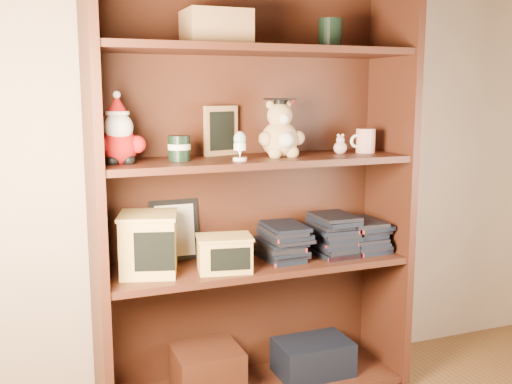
# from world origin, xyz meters

# --- Properties ---
(bookcase) EXTENTS (1.20, 0.35, 1.60)m
(bookcase) POSITION_xyz_m (-0.13, 1.36, 0.78)
(bookcase) COLOR #411E12
(bookcase) RESTS_ON ground
(shelf_lower) EXTENTS (1.14, 0.33, 0.02)m
(shelf_lower) POSITION_xyz_m (-0.13, 1.30, 0.54)
(shelf_lower) COLOR #411E12
(shelf_lower) RESTS_ON ground
(shelf_upper) EXTENTS (1.14, 0.33, 0.02)m
(shelf_upper) POSITION_xyz_m (-0.13, 1.30, 0.94)
(shelf_upper) COLOR #411E12
(shelf_upper) RESTS_ON ground
(santa_plush) EXTENTS (0.18, 0.13, 0.25)m
(santa_plush) POSITION_xyz_m (-0.63, 1.30, 1.04)
(santa_plush) COLOR #A50F0F
(santa_plush) RESTS_ON shelf_upper
(teachers_tin) EXTENTS (0.08, 0.08, 0.09)m
(teachers_tin) POSITION_xyz_m (-0.42, 1.31, 1.00)
(teachers_tin) COLOR black
(teachers_tin) RESTS_ON shelf_upper
(chalkboard_plaque) EXTENTS (0.14, 0.10, 0.19)m
(chalkboard_plaque) POSITION_xyz_m (-0.22, 1.42, 1.04)
(chalkboard_plaque) COLOR #9E7547
(chalkboard_plaque) RESTS_ON shelf_upper
(egg_cup) EXTENTS (0.05, 0.05, 0.10)m
(egg_cup) POSITION_xyz_m (-0.22, 1.23, 1.01)
(egg_cup) COLOR white
(egg_cup) RESTS_ON shelf_upper
(grad_teddy_bear) EXTENTS (0.18, 0.16, 0.22)m
(grad_teddy_bear) POSITION_xyz_m (-0.03, 1.30, 1.03)
(grad_teddy_bear) COLOR tan
(grad_teddy_bear) RESTS_ON shelf_upper
(pink_figurine) EXTENTS (0.05, 0.05, 0.08)m
(pink_figurine) POSITION_xyz_m (0.23, 1.30, 0.98)
(pink_figurine) COLOR #CD9E9F
(pink_figurine) RESTS_ON shelf_upper
(teacher_mug) EXTENTS (0.11, 0.08, 0.10)m
(teacher_mug) POSITION_xyz_m (0.34, 1.30, 1.00)
(teacher_mug) COLOR silver
(teacher_mug) RESTS_ON shelf_upper
(certificate_frame) EXTENTS (0.19, 0.05, 0.23)m
(certificate_frame) POSITION_xyz_m (-0.41, 1.44, 0.67)
(certificate_frame) COLOR black
(certificate_frame) RESTS_ON shelf_lower
(treats_box) EXTENTS (0.25, 0.25, 0.22)m
(treats_box) POSITION_xyz_m (-0.54, 1.30, 0.66)
(treats_box) COLOR #DAB459
(treats_box) RESTS_ON shelf_lower
(pencils_box) EXTENTS (0.22, 0.17, 0.13)m
(pencils_box) POSITION_xyz_m (-0.28, 1.24, 0.62)
(pencils_box) COLOR #DAB459
(pencils_box) RESTS_ON shelf_lower
(book_stack_left) EXTENTS (0.14, 0.20, 0.14)m
(book_stack_left) POSITION_xyz_m (-0.02, 1.30, 0.62)
(book_stack_left) COLOR black
(book_stack_left) RESTS_ON shelf_lower
(book_stack_mid) EXTENTS (0.14, 0.20, 0.16)m
(book_stack_mid) POSITION_xyz_m (0.20, 1.30, 0.63)
(book_stack_mid) COLOR black
(book_stack_mid) RESTS_ON shelf_lower
(book_stack_right) EXTENTS (0.14, 0.20, 0.13)m
(book_stack_right) POSITION_xyz_m (0.34, 1.30, 0.61)
(book_stack_right) COLOR black
(book_stack_right) RESTS_ON shelf_lower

